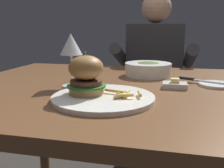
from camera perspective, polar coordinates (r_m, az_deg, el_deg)
name	(u,v)px	position (r m, az deg, el deg)	size (l,w,h in m)	color
dining_table	(125,106)	(0.97, 3.03, -5.00)	(1.32, 0.99, 0.74)	brown
main_plate	(103,98)	(0.75, -1.99, -3.16)	(0.31, 0.31, 0.01)	white
burger_sandwich	(86,75)	(0.76, -5.93, 2.09)	(0.12, 0.12, 0.13)	#B78447
fries_pile	(124,94)	(0.74, 2.82, -2.29)	(0.12, 0.09, 0.01)	#EABC5B
wine_glass	(71,46)	(0.92, -9.35, 8.52)	(0.08, 0.08, 0.19)	silver
bread_plate	(217,85)	(1.02, 22.78, -0.14)	(0.13, 0.13, 0.01)	white
table_knife	(203,81)	(1.03, 20.07, 0.71)	(0.22, 0.11, 0.01)	silver
butter_dish	(175,85)	(0.92, 14.18, -0.27)	(0.09, 0.06, 0.04)	white
soup_bowl	(148,69)	(1.15, 8.23, 3.46)	(0.21, 0.21, 0.06)	white
diner_person	(154,87)	(1.73, 9.48, -0.61)	(0.51, 0.36, 1.18)	#282833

